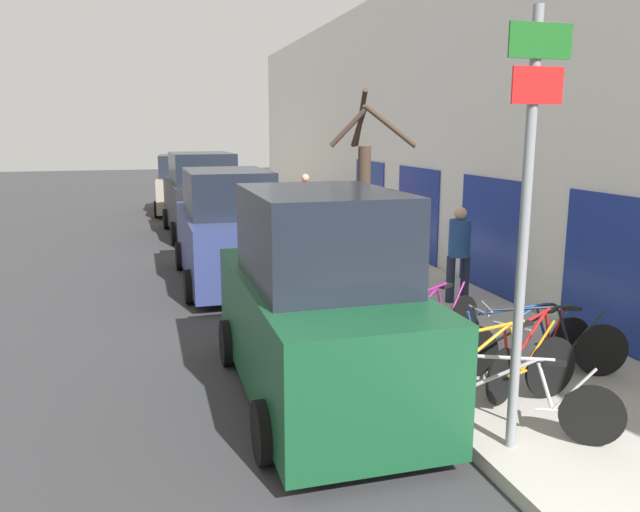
{
  "coord_description": "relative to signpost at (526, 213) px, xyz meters",
  "views": [
    {
      "loc": [
        -1.88,
        -0.31,
        3.09
      ],
      "look_at": [
        0.45,
        7.82,
        1.37
      ],
      "focal_mm": 35.0,
      "sensor_mm": 36.0,
      "label": 1
    }
  ],
  "objects": [
    {
      "name": "ground_plane",
      "position": [
        -1.35,
        6.79,
        -2.37
      ],
      "size": [
        80.0,
        80.0,
        0.0
      ],
      "primitive_type": "plane",
      "color": "#333335"
    },
    {
      "name": "sidewalk_curb",
      "position": [
        1.25,
        9.59,
        -2.3
      ],
      "size": [
        3.2,
        32.0,
        0.15
      ],
      "color": "#ADA89E",
      "rests_on": "ground"
    },
    {
      "name": "building_facade",
      "position": [
        3.0,
        9.52,
        0.84
      ],
      "size": [
        0.23,
        32.0,
        6.5
      ],
      "color": "silver",
      "rests_on": "ground"
    },
    {
      "name": "signpost",
      "position": [
        0.0,
        0.0,
        0.0
      ],
      "size": [
        0.6,
        0.11,
        3.96
      ],
      "color": "gray",
      "rests_on": "sidewalk_curb"
    },
    {
      "name": "bicycle_0",
      "position": [
        0.11,
        0.19,
        -1.86
      ],
      "size": [
        1.76,
        1.13,
        0.83
      ],
      "rotation": [
        0.0,
        0.0,
        1.01
      ],
      "color": "black",
      "rests_on": "sidewalk_curb"
    },
    {
      "name": "bicycle_1",
      "position": [
        0.18,
        0.73,
        -1.81
      ],
      "size": [
        2.4,
        0.51,
        0.97
      ],
      "rotation": [
        0.0,
        0.0,
        1.71
      ],
      "color": "black",
      "rests_on": "sidewalk_curb"
    },
    {
      "name": "bicycle_2",
      "position": [
        1.09,
        1.23,
        -1.85
      ],
      "size": [
        1.91,
        1.1,
        0.87
      ],
      "rotation": [
        0.0,
        0.0,
        2.09
      ],
      "color": "black",
      "rests_on": "sidewalk_curb"
    },
    {
      "name": "bicycle_3",
      "position": [
        1.24,
        1.42,
        -1.84
      ],
      "size": [
        2.16,
        0.69,
        0.9
      ],
      "rotation": [
        0.0,
        0.0,
        1.3
      ],
      "color": "black",
      "rests_on": "sidewalk_curb"
    },
    {
      "name": "bicycle_4",
      "position": [
        1.18,
        1.67,
        -1.86
      ],
      "size": [
        2.11,
        0.44,
        0.83
      ],
      "rotation": [
        0.0,
        0.0,
        1.59
      ],
      "color": "black",
      "rests_on": "sidewalk_curb"
    },
    {
      "name": "bicycle_5",
      "position": [
        0.14,
        2.2,
        -1.8
      ],
      "size": [
        2.19,
        1.24,
        0.99
      ],
      "rotation": [
        0.0,
        0.0,
        2.08
      ],
      "color": "black",
      "rests_on": "sidewalk_curb"
    },
    {
      "name": "parked_car_0",
      "position": [
        -1.36,
        1.87,
        -1.28
      ],
      "size": [
        1.95,
        4.2,
        2.45
      ],
      "rotation": [
        0.0,
        0.0,
        -0.01
      ],
      "color": "#144728",
      "rests_on": "ground"
    },
    {
      "name": "parked_car_1",
      "position": [
        -1.59,
        7.82,
        -1.32
      ],
      "size": [
        1.97,
        4.66,
        2.32
      ],
      "rotation": [
        0.0,
        0.0,
        -0.0
      ],
      "color": "navy",
      "rests_on": "ground"
    },
    {
      "name": "parked_car_2",
      "position": [
        -1.51,
        13.96,
        -1.26
      ],
      "size": [
        2.21,
        4.79,
        2.44
      ],
      "rotation": [
        0.0,
        0.0,
        0.03
      ],
      "color": "black",
      "rests_on": "ground"
    },
    {
      "name": "parked_car_3",
      "position": [
        -1.69,
        19.34,
        -1.38
      ],
      "size": [
        2.32,
        4.28,
        2.17
      ],
      "rotation": [
        0.0,
        0.0,
        -0.07
      ],
      "color": "gray",
      "rests_on": "ground"
    },
    {
      "name": "pedestrian_near",
      "position": [
        1.96,
        4.72,
        -1.27
      ],
      "size": [
        0.43,
        0.37,
        1.65
      ],
      "rotation": [
        0.0,
        0.0,
        3.17
      ],
      "color": "#1E2338",
      "rests_on": "sidewalk_curb"
    },
    {
      "name": "pedestrian_far",
      "position": [
        1.27,
        12.48,
        -1.23
      ],
      "size": [
        0.45,
        0.38,
        1.71
      ],
      "rotation": [
        0.0,
        0.0,
        3.17
      ],
      "color": "#333338",
      "rests_on": "sidewalk_curb"
    },
    {
      "name": "street_tree",
      "position": [
        0.36,
        5.12,
        -0.54
      ],
      "size": [
        1.33,
        1.68,
        3.61
      ],
      "color": "#3D2D23",
      "rests_on": "sidewalk_curb"
    }
  ]
}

